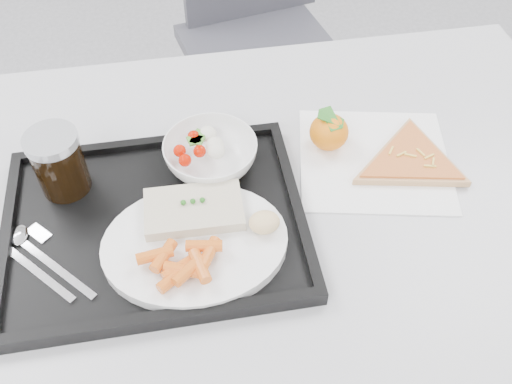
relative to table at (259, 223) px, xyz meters
The scene contains 14 objects.
table is the anchor object (origin of this frame).
chair 0.90m from the table, 80.24° to the left, with size 0.49×0.49×0.93m.
tray 0.19m from the table, 168.74° to the right, with size 0.45×0.35×0.03m.
dinner_plate 0.17m from the table, 140.34° to the right, with size 0.27×0.27×0.02m.
fish_fillet 0.16m from the table, 158.49° to the right, with size 0.15×0.09×0.03m.
bread_roll 0.15m from the table, 95.30° to the right, with size 0.06×0.05×0.03m.
salad_bowl 0.14m from the table, 133.37° to the left, with size 0.15×0.15×0.05m.
cola_glass 0.34m from the table, 168.18° to the left, with size 0.08×0.08×0.11m.
cutlery 0.35m from the table, 168.46° to the right, with size 0.14×0.15×0.01m.
napkin 0.22m from the table, 13.39° to the left, with size 0.29×0.29×0.00m.
tangerine 0.19m from the table, 34.53° to the left, with size 0.08×0.08×0.07m.
pizza_slice 0.28m from the table, ahead, with size 0.28×0.28×0.02m.
carrot_pile 0.22m from the table, 133.14° to the right, with size 0.12×0.08×0.03m.
salad_contents 0.16m from the table, 132.42° to the left, with size 0.08×0.08×0.02m.
Camera 1 is at (-0.11, -0.28, 1.45)m, focal length 40.00 mm.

